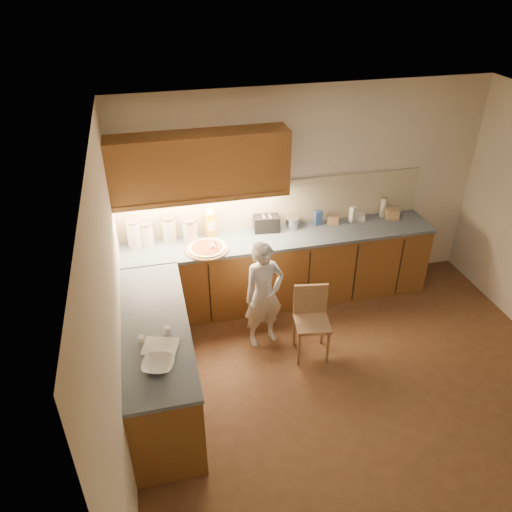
# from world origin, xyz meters

# --- Properties ---
(room) EXTENTS (4.54, 4.50, 2.62)m
(room) POSITION_xyz_m (0.00, 0.00, 1.68)
(room) COLOR #53321C
(room) RESTS_ON ground
(l_counter) EXTENTS (3.77, 2.62, 0.92)m
(l_counter) POSITION_xyz_m (-0.92, 1.25, 0.46)
(l_counter) COLOR brown
(l_counter) RESTS_ON ground
(backsplash) EXTENTS (3.75, 0.02, 0.58)m
(backsplash) POSITION_xyz_m (-0.38, 1.99, 1.21)
(backsplash) COLOR beige
(backsplash) RESTS_ON l_counter
(upper_cabinets) EXTENTS (1.95, 0.36, 0.73)m
(upper_cabinets) POSITION_xyz_m (-1.27, 1.82, 1.85)
(upper_cabinets) COLOR brown
(upper_cabinets) RESTS_ON ground
(pizza_on_board) EXTENTS (0.50, 0.50, 0.20)m
(pizza_on_board) POSITION_xyz_m (-1.28, 1.58, 0.94)
(pizza_on_board) COLOR tan
(pizza_on_board) RESTS_ON l_counter
(child) EXTENTS (0.52, 0.39, 1.27)m
(child) POSITION_xyz_m (-0.77, 0.97, 0.64)
(child) COLOR silver
(child) RESTS_ON ground
(wooden_chair) EXTENTS (0.42, 0.42, 0.81)m
(wooden_chair) POSITION_xyz_m (-0.31, 0.69, 0.47)
(wooden_chair) COLOR tan
(wooden_chair) RESTS_ON ground
(mixing_bowl) EXTENTS (0.33, 0.33, 0.06)m
(mixing_bowl) POSITION_xyz_m (-1.95, -0.18, 0.95)
(mixing_bowl) COLOR white
(mixing_bowl) RESTS_ON l_counter
(canister_a) EXTENTS (0.17, 0.17, 0.34)m
(canister_a) POSITION_xyz_m (-2.07, 1.85, 1.09)
(canister_a) COLOR white
(canister_a) RESTS_ON l_counter
(canister_b) EXTENTS (0.17, 0.17, 0.29)m
(canister_b) POSITION_xyz_m (-1.93, 1.87, 1.07)
(canister_b) COLOR white
(canister_b) RESTS_ON l_counter
(canister_c) EXTENTS (0.17, 0.17, 0.32)m
(canister_c) POSITION_xyz_m (-1.67, 1.89, 1.08)
(canister_c) COLOR beige
(canister_c) RESTS_ON l_counter
(canister_d) EXTENTS (0.18, 0.18, 0.29)m
(canister_d) POSITION_xyz_m (-1.43, 1.83, 1.07)
(canister_d) COLOR beige
(canister_d) RESTS_ON l_counter
(oil_jug) EXTENTS (0.14, 0.11, 0.35)m
(oil_jug) POSITION_xyz_m (-1.18, 1.90, 1.08)
(oil_jug) COLOR gold
(oil_jug) RESTS_ON l_counter
(toaster) EXTENTS (0.32, 0.20, 0.20)m
(toaster) POSITION_xyz_m (-0.51, 1.87, 1.02)
(toaster) COLOR black
(toaster) RESTS_ON l_counter
(steel_pot) EXTENTS (0.18, 0.18, 0.14)m
(steel_pot) POSITION_xyz_m (-0.18, 1.87, 0.99)
(steel_pot) COLOR #B1B1B6
(steel_pot) RESTS_ON l_counter
(blue_box) EXTENTS (0.09, 0.07, 0.19)m
(blue_box) POSITION_xyz_m (0.15, 1.88, 1.01)
(blue_box) COLOR #315293
(blue_box) RESTS_ON l_counter
(card_box_a) EXTENTS (0.16, 0.14, 0.10)m
(card_box_a) POSITION_xyz_m (0.34, 1.85, 0.97)
(card_box_a) COLOR #9F8055
(card_box_a) RESTS_ON l_counter
(white_bottle) EXTENTS (0.08, 0.08, 0.20)m
(white_bottle) POSITION_xyz_m (0.60, 1.85, 1.02)
(white_bottle) COLOR white
(white_bottle) RESTS_ON l_counter
(flat_pack) EXTENTS (0.21, 0.17, 0.07)m
(flat_pack) POSITION_xyz_m (0.68, 1.89, 0.96)
(flat_pack) COLOR silver
(flat_pack) RESTS_ON l_counter
(tall_jar) EXTENTS (0.08, 0.08, 0.25)m
(tall_jar) POSITION_xyz_m (1.03, 1.90, 1.05)
(tall_jar) COLOR white
(tall_jar) RESTS_ON l_counter
(card_box_b) EXTENTS (0.18, 0.16, 0.13)m
(card_box_b) POSITION_xyz_m (1.12, 1.81, 0.98)
(card_box_b) COLOR tan
(card_box_b) RESTS_ON l_counter
(dough_cloth) EXTENTS (0.35, 0.31, 0.02)m
(dough_cloth) POSITION_xyz_m (-1.92, 0.06, 0.93)
(dough_cloth) COLOR silver
(dough_cloth) RESTS_ON l_counter
(spice_jar_a) EXTENTS (0.07, 0.07, 0.07)m
(spice_jar_a) POSITION_xyz_m (-2.07, 0.16, 0.96)
(spice_jar_a) COLOR silver
(spice_jar_a) RESTS_ON l_counter
(spice_jar_b) EXTENTS (0.07, 0.07, 0.07)m
(spice_jar_b) POSITION_xyz_m (-1.84, 0.23, 0.96)
(spice_jar_b) COLOR white
(spice_jar_b) RESTS_ON l_counter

